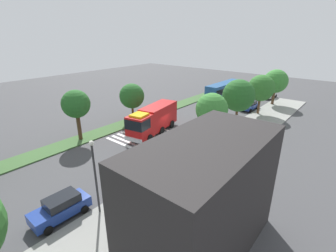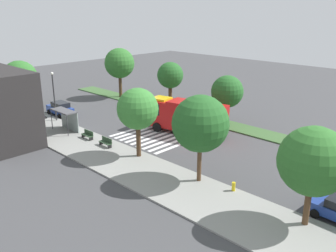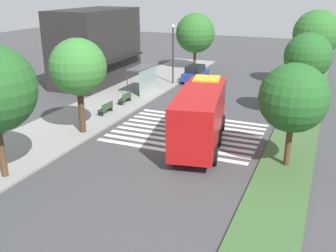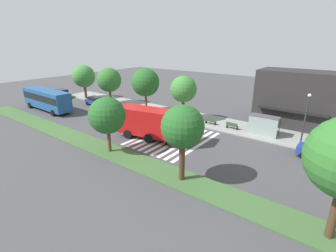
# 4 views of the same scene
# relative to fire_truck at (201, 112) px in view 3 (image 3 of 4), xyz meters

# --- Properties ---
(ground_plane) EXTENTS (120.00, 120.00, 0.00)m
(ground_plane) POSITION_rel_fire_truck_xyz_m (-1.58, 1.43, -2.11)
(ground_plane) COLOR #424244
(sidewalk) EXTENTS (60.00, 5.83, 0.14)m
(sidewalk) POSITION_rel_fire_truck_xyz_m (-1.58, 10.07, -2.04)
(sidewalk) COLOR gray
(sidewalk) RESTS_ON ground_plane
(median_strip) EXTENTS (60.00, 3.00, 0.14)m
(median_strip) POSITION_rel_fire_truck_xyz_m (-1.58, -5.80, -2.04)
(median_strip) COLOR #3D6033
(median_strip) RESTS_ON ground_plane
(crosswalk) EXTENTS (7.65, 10.30, 0.01)m
(crosswalk) POSITION_rel_fire_truck_xyz_m (1.41, 1.43, -2.11)
(crosswalk) COLOR silver
(crosswalk) RESTS_ON ground_plane
(fire_truck) EXTENTS (9.88, 4.30, 3.74)m
(fire_truck) POSITION_rel_fire_truck_xyz_m (0.00, 0.00, 0.00)
(fire_truck) COLOR #B71414
(fire_truck) RESTS_ON ground_plane
(parked_car_east) EXTENTS (4.30, 2.03, 1.78)m
(parked_car_east) POSITION_rel_fire_truck_xyz_m (16.48, 5.95, -1.20)
(parked_car_east) COLOR navy
(parked_car_east) RESTS_ON ground_plane
(bus_stop_shelter) EXTENTS (3.50, 1.40, 2.46)m
(bus_stop_shelter) POSITION_rel_fire_truck_xyz_m (9.85, 8.86, -0.22)
(bus_stop_shelter) COLOR #4C4C51
(bus_stop_shelter) RESTS_ON sidewalk
(bench_near_shelter) EXTENTS (1.60, 0.50, 0.90)m
(bench_near_shelter) POSITION_rel_fire_truck_xyz_m (5.85, 8.83, -1.52)
(bench_near_shelter) COLOR #2D472D
(bench_near_shelter) RESTS_ON sidewalk
(bench_west_of_shelter) EXTENTS (1.60, 0.50, 0.90)m
(bench_west_of_shelter) POSITION_rel_fire_truck_xyz_m (2.61, 8.83, -1.52)
(bench_west_of_shelter) COLOR #2D472D
(bench_west_of_shelter) RESTS_ON sidewalk
(street_lamp) EXTENTS (0.36, 0.36, 6.05)m
(street_lamp) POSITION_rel_fire_truck_xyz_m (14.37, 7.75, 1.61)
(street_lamp) COLOR #2D2D30
(street_lamp) RESTS_ON sidewalk
(storefront_building) EXTENTS (10.48, 6.04, 7.65)m
(storefront_building) POSITION_rel_fire_truck_xyz_m (12.07, 15.59, 1.71)
(storefront_building) COLOR #282626
(storefront_building) RESTS_ON ground_plane
(sidewalk_tree_east) EXTENTS (3.84, 3.84, 6.55)m
(sidewalk_tree_east) POSITION_rel_fire_truck_xyz_m (-1.66, 8.15, 2.63)
(sidewalk_tree_east) COLOR #47301E
(sidewalk_tree_east) RESTS_ON sidewalk
(sidewalk_tree_far_east) EXTENTS (4.73, 4.73, 6.68)m
(sidewalk_tree_far_east) POSITION_rel_fire_truck_xyz_m (22.58, 8.15, 2.33)
(sidewalk_tree_far_east) COLOR #513823
(sidewalk_tree_far_east) RESTS_ON sidewalk
(median_tree_far_west) EXTENTS (3.82, 3.82, 5.91)m
(median_tree_far_west) POSITION_rel_fire_truck_xyz_m (-1.70, -5.80, 2.01)
(median_tree_far_west) COLOR #513823
(median_tree_far_west) RESTS_ON median_strip
(median_tree_west) EXTENTS (3.53, 3.53, 6.54)m
(median_tree_west) POSITION_rel_fire_truck_xyz_m (7.63, -5.80, 2.75)
(median_tree_west) COLOR #47301E
(median_tree_west) RESTS_ON median_strip
(median_tree_center) EXTENTS (4.60, 4.60, 7.59)m
(median_tree_center) POSITION_rel_fire_truck_xyz_m (18.48, -5.80, 3.28)
(median_tree_center) COLOR #47301E
(median_tree_center) RESTS_ON median_strip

